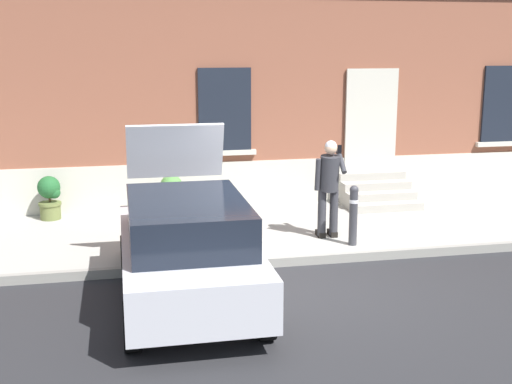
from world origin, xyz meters
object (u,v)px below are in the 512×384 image
hatchback_car_silver (187,247)px  planter_olive (50,196)px  bollard_near_person (353,213)px  planter_charcoal (172,195)px  bollard_far_left (157,223)px  person_on_phone (329,183)px

hatchback_car_silver → planter_olive: 5.01m
bollard_near_person → planter_olive: (-5.23, 2.85, -0.11)m
planter_olive → planter_charcoal: size_ratio=1.00×
hatchback_car_silver → bollard_far_left: bearing=100.8°
planter_olive → person_on_phone: bearing=-25.3°
bollard_near_person → bollard_far_left: 3.31m
bollard_far_left → planter_olive: bearing=123.8°
planter_olive → planter_charcoal: (2.36, -0.34, 0.00)m
planter_charcoal → hatchback_car_silver: bearing=-91.8°
bollard_far_left → planter_charcoal: (0.44, 2.51, -0.11)m
hatchback_car_silver → bollard_near_person: 3.42m
hatchback_car_silver → person_on_phone: (2.72, 2.15, 0.35)m
bollard_near_person → person_on_phone: size_ratio=0.60×
bollard_near_person → planter_olive: bearing=151.4°
bollard_near_person → planter_charcoal: bollard_near_person is taller
bollard_near_person → bollard_far_left: size_ratio=1.00×
bollard_far_left → planter_charcoal: 2.55m
bollard_far_left → planter_olive: 3.43m
person_on_phone → planter_charcoal: bearing=147.0°
person_on_phone → planter_charcoal: size_ratio=2.04×
bollard_far_left → person_on_phone: bearing=9.6°
hatchback_car_silver → planter_charcoal: (0.13, 4.15, -0.19)m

